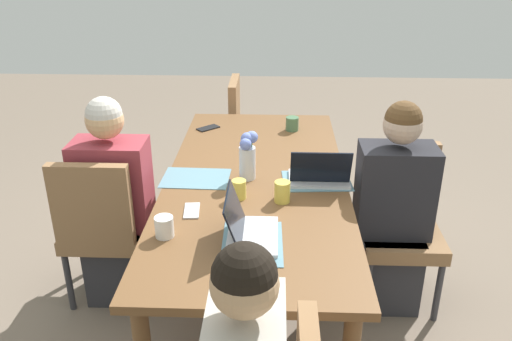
{
  "coord_description": "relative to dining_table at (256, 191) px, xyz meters",
  "views": [
    {
      "loc": [
        2.59,
        0.1,
        1.98
      ],
      "look_at": [
        0.0,
        0.0,
        0.79
      ],
      "focal_mm": 37.29,
      "sensor_mm": 36.0,
      "label": 1
    }
  ],
  "objects": [
    {
      "name": "person_far_left_mid",
      "position": [
        0.03,
        0.74,
        -0.14
      ],
      "size": [
        0.36,
        0.4,
        1.19
      ],
      "color": "#2D2D33",
      "rests_on": "ground_plane"
    },
    {
      "name": "chair_head_left_right_near",
      "position": [
        -1.43,
        -0.11,
        -0.17
      ],
      "size": [
        0.44,
        0.44,
        0.9
      ],
      "color": "olive",
      "rests_on": "ground_plane"
    },
    {
      "name": "placemat_far_left_mid",
      "position": [
        0.01,
        0.33,
        0.07
      ],
      "size": [
        0.28,
        0.38,
        0.0
      ],
      "primitive_type": "cube",
      "rotation": [
        0.0,
        0.0,
        -1.5
      ],
      "color": "slate",
      "rests_on": "dining_table"
    },
    {
      "name": "flower_vase",
      "position": [
        -0.01,
        -0.04,
        0.21
      ],
      "size": [
        0.11,
        0.1,
        0.27
      ],
      "color": "silver",
      "rests_on": "dining_table"
    },
    {
      "name": "placemat_near_left_far",
      "position": [
        0.01,
        -0.33,
        0.07
      ],
      "size": [
        0.27,
        0.37,
        0.0
      ],
      "primitive_type": "cube",
      "rotation": [
        0.0,
        0.0,
        1.54
      ],
      "color": "slate",
      "rests_on": "dining_table"
    },
    {
      "name": "chair_near_left_far",
      "position": [
        0.09,
        -0.84,
        -0.17
      ],
      "size": [
        0.44,
        0.44,
        0.9
      ],
      "color": "olive",
      "rests_on": "ground_plane"
    },
    {
      "name": "coffee_mug_centre_right",
      "position": [
        0.23,
        -0.08,
        0.12
      ],
      "size": [
        0.07,
        0.07,
        0.1
      ],
      "primitive_type": "cylinder",
      "color": "#DBC64C",
      "rests_on": "dining_table"
    },
    {
      "name": "phone_silver",
      "position": [
        0.37,
        -0.29,
        0.08
      ],
      "size": [
        0.16,
        0.09,
        0.01
      ],
      "primitive_type": "cube",
      "rotation": [
        0.0,
        0.0,
        0.09
      ],
      "color": "silver",
      "rests_on": "dining_table"
    },
    {
      "name": "coffee_mug_near_left",
      "position": [
        0.25,
        0.14,
        0.13
      ],
      "size": [
        0.08,
        0.08,
        0.11
      ],
      "primitive_type": "cylinder",
      "color": "#DBC64C",
      "rests_on": "dining_table"
    },
    {
      "name": "phone_black",
      "position": [
        -0.77,
        -0.35,
        0.08
      ],
      "size": [
        0.15,
        0.16,
        0.01
      ],
      "primitive_type": "cube",
      "rotation": [
        0.0,
        0.0,
        2.3
      ],
      "color": "black",
      "rests_on": "dining_table"
    },
    {
      "name": "person_near_left_far",
      "position": [
        0.02,
        -0.78,
        -0.14
      ],
      "size": [
        0.36,
        0.4,
        1.19
      ],
      "color": "#2D2D33",
      "rests_on": "ground_plane"
    },
    {
      "name": "chair_far_left_mid",
      "position": [
        -0.04,
        0.8,
        -0.17
      ],
      "size": [
        0.44,
        0.44,
        0.9
      ],
      "color": "olive",
      "rests_on": "ground_plane"
    },
    {
      "name": "ground_plane",
      "position": [
        0.0,
        0.0,
        -0.67
      ],
      "size": [
        10.0,
        10.0,
        0.0
      ],
      "primitive_type": "plane",
      "color": "#756656"
    },
    {
      "name": "dining_table",
      "position": [
        0.0,
        0.0,
        0.0
      ],
      "size": [
        2.17,
        0.97,
        0.74
      ],
      "color": "brown",
      "rests_on": "ground_plane"
    },
    {
      "name": "coffee_mug_near_right",
      "position": [
        -0.77,
        0.21,
        0.12
      ],
      "size": [
        0.09,
        0.09,
        0.09
      ],
      "primitive_type": "cylinder",
      "color": "#47704C",
      "rests_on": "dining_table"
    },
    {
      "name": "placemat_head_right_left_near",
      "position": [
        0.64,
        0.01,
        0.07
      ],
      "size": [
        0.37,
        0.27,
        0.0
      ],
      "primitive_type": "cube",
      "rotation": [
        0.0,
        0.0,
        3.17
      ],
      "color": "slate",
      "rests_on": "dining_table"
    },
    {
      "name": "laptop_far_left_mid",
      "position": [
        0.04,
        0.34,
        0.12
      ],
      "size": [
        0.22,
        0.32,
        0.21
      ],
      "color": "silver",
      "rests_on": "dining_table"
    },
    {
      "name": "laptop_head_right_left_near",
      "position": [
        0.6,
        -0.01,
        0.12
      ],
      "size": [
        0.32,
        0.22,
        0.21
      ],
      "color": "silver",
      "rests_on": "dining_table"
    },
    {
      "name": "coffee_mug_centre_left",
      "position": [
        0.6,
        -0.38,
        0.12
      ],
      "size": [
        0.08,
        0.08,
        0.1
      ],
      "primitive_type": "cylinder",
      "color": "white",
      "rests_on": "dining_table"
    }
  ]
}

